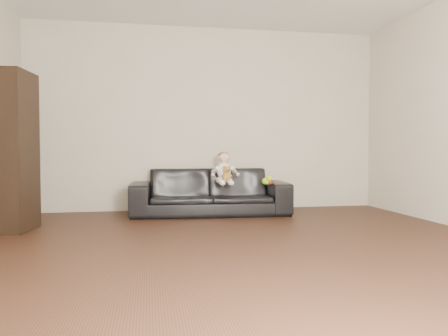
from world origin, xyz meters
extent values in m
plane|color=#331D12|center=(0.00, 0.00, 0.00)|extent=(5.50, 5.50, 0.00)
plane|color=beige|center=(0.00, 2.75, 1.30)|extent=(5.00, 0.00, 5.00)
imported|color=black|center=(-0.03, 2.25, 0.30)|extent=(2.11, 0.91, 0.60)
cube|color=black|center=(-2.27, 1.42, 0.84)|extent=(0.48, 0.62, 1.68)
cube|color=silver|center=(-2.25, 1.42, 1.22)|extent=(0.21, 0.27, 0.28)
ellipsoid|color=silver|center=(0.14, 2.15, 0.46)|extent=(0.23, 0.21, 0.12)
ellipsoid|color=white|center=(0.14, 2.16, 0.58)|extent=(0.20, 0.17, 0.23)
sphere|color=beige|center=(0.14, 2.15, 0.76)|extent=(0.16, 0.16, 0.15)
ellipsoid|color=#8C603F|center=(0.14, 2.16, 0.78)|extent=(0.16, 0.16, 0.11)
cylinder|color=silver|center=(0.10, 2.01, 0.44)|extent=(0.08, 0.19, 0.07)
cylinder|color=silver|center=(0.19, 2.01, 0.44)|extent=(0.08, 0.19, 0.07)
sphere|color=white|center=(0.09, 1.91, 0.44)|extent=(0.07, 0.07, 0.06)
sphere|color=white|center=(0.20, 1.91, 0.44)|extent=(0.07, 0.07, 0.06)
cylinder|color=white|center=(0.02, 2.11, 0.60)|extent=(0.07, 0.16, 0.10)
cylinder|color=white|center=(0.26, 2.11, 0.60)|extent=(0.07, 0.16, 0.10)
ellipsoid|color=olive|center=(0.15, 2.01, 0.51)|extent=(0.11, 0.09, 0.12)
sphere|color=olive|center=(0.15, 2.00, 0.60)|extent=(0.08, 0.08, 0.08)
sphere|color=olive|center=(0.12, 2.01, 0.64)|extent=(0.03, 0.03, 0.03)
sphere|color=olive|center=(0.18, 2.01, 0.64)|extent=(0.03, 0.03, 0.03)
sphere|color=#593819|center=(0.15, 1.96, 0.60)|extent=(0.03, 0.03, 0.03)
ellipsoid|color=#C0E61B|center=(0.69, 2.07, 0.44)|extent=(0.13, 0.15, 0.09)
sphere|color=red|center=(0.73, 2.04, 0.43)|extent=(0.08, 0.08, 0.07)
cylinder|color=#177EBE|center=(0.73, 2.08, 0.40)|extent=(0.10, 0.10, 0.01)
camera|label=1|loc=(-0.83, -3.48, 0.85)|focal=35.00mm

